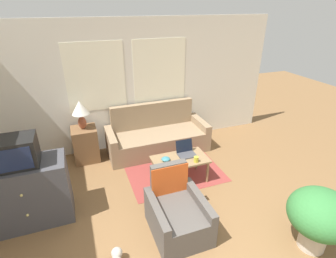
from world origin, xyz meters
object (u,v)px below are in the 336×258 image
object	(u,v)px
potted_plant	(320,215)
coffee_table	(180,161)
armchair	(177,214)
snack_bowl	(166,159)
television	(15,152)
table_lamp	(80,110)
couch	(157,137)
laptop	(186,152)
cup_navy	(196,159)

from	to	relation	value
potted_plant	coffee_table	bearing A→B (deg)	119.07
armchair	snack_bowl	size ratio (longest dim) A/B	6.00
armchair	television	xyz separation A→B (m)	(-1.86, 0.86, 0.87)
table_lamp	potted_plant	bearing A→B (deg)	-51.43
couch	television	distance (m)	2.78
coffee_table	laptop	xyz separation A→B (m)	(0.15, 0.10, 0.11)
armchair	potted_plant	size ratio (longest dim) A/B	1.03
armchair	cup_navy	world-z (taller)	armchair
table_lamp	laptop	xyz separation A→B (m)	(1.61, -1.17, -0.55)
television	cup_navy	bearing A→B (deg)	-1.10
television	table_lamp	distance (m)	1.65
armchair	table_lamp	size ratio (longest dim) A/B	1.58
television	couch	bearing A→B (deg)	29.76
armchair	snack_bowl	world-z (taller)	armchair
snack_bowl	potted_plant	size ratio (longest dim) A/B	0.17
coffee_table	snack_bowl	world-z (taller)	snack_bowl
couch	potted_plant	bearing A→B (deg)	-70.63
laptop	cup_navy	bearing A→B (deg)	-77.68
coffee_table	table_lamp	bearing A→B (deg)	139.08
snack_bowl	coffee_table	bearing A→B (deg)	-6.62
couch	snack_bowl	xyz separation A→B (m)	(-0.22, -1.15, 0.20)
television	laptop	bearing A→B (deg)	5.27
couch	laptop	size ratio (longest dim) A/B	6.80
armchair	laptop	world-z (taller)	armchair
couch	cup_navy	size ratio (longest dim) A/B	21.44
table_lamp	coffee_table	xyz separation A→B (m)	(1.46, -1.27, -0.66)
couch	television	xyz separation A→B (m)	(-2.29, -1.31, 0.85)
television	potted_plant	bearing A→B (deg)	-27.31
armchair	cup_navy	bearing A→B (deg)	50.52
couch	coffee_table	world-z (taller)	couch
armchair	potted_plant	xyz separation A→B (m)	(1.50, -0.87, 0.26)
armchair	table_lamp	world-z (taller)	table_lamp
table_lamp	coffee_table	bearing A→B (deg)	-40.92
couch	coffee_table	bearing A→B (deg)	-88.40
coffee_table	cup_navy	xyz separation A→B (m)	(0.21, -0.18, 0.10)
television	cup_navy	world-z (taller)	television
coffee_table	potted_plant	distance (m)	2.14
television	coffee_table	world-z (taller)	television
armchair	cup_navy	distance (m)	1.08
laptop	armchair	bearing A→B (deg)	-119.24
television	table_lamp	xyz separation A→B (m)	(0.87, 1.40, -0.08)
cup_navy	television	bearing A→B (deg)	178.90
cup_navy	snack_bowl	size ratio (longest dim) A/B	0.66
coffee_table	potted_plant	size ratio (longest dim) A/B	1.12
laptop	snack_bowl	bearing A→B (deg)	-170.23
armchair	snack_bowl	xyz separation A→B (m)	(0.21, 1.02, 0.21)
laptop	cup_navy	size ratio (longest dim) A/B	3.15
armchair	cup_navy	size ratio (longest dim) A/B	9.09
snack_bowl	table_lamp	bearing A→B (deg)	134.37
armchair	television	distance (m)	2.23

